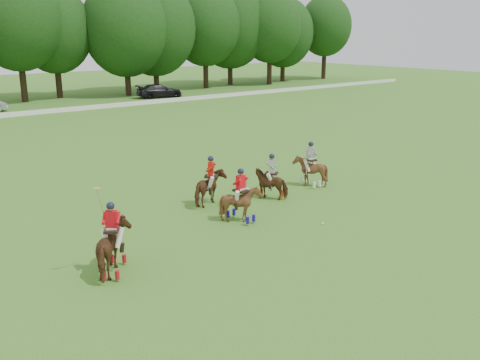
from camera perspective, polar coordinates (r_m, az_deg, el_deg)
ground at (r=19.06m, az=3.34°, el=-7.70°), size 180.00×180.00×0.00m
car_right at (r=64.46m, az=-8.60°, el=9.38°), size 5.64×3.03×1.55m
polo_red_a at (r=17.62m, az=-13.37°, el=-7.04°), size 1.94×2.16×2.94m
polo_red_b at (r=23.80m, az=-3.10°, el=-0.86°), size 2.00×2.02×2.26m
polo_red_c at (r=21.76m, az=0.08°, el=-2.44°), size 1.41×1.54×2.23m
polo_stripe_a at (r=24.89m, az=3.37°, el=-0.26°), size 1.57×1.75×2.11m
polo_stripe_b at (r=27.02m, az=7.48°, el=1.05°), size 1.40×1.54×2.27m
polo_ball at (r=21.88m, az=8.79°, el=-4.60°), size 0.09×0.09×0.09m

